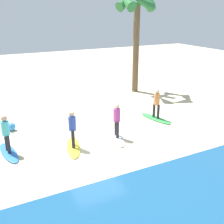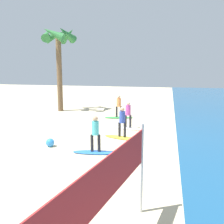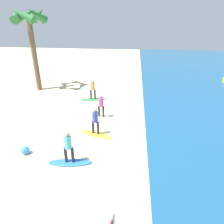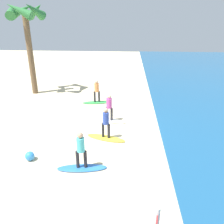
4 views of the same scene
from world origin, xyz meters
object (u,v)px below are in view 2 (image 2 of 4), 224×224
object	(u,v)px
surfboard_white	(128,128)
beach_ball	(50,143)
surfer_green	(119,104)
surfer_yellow	(122,120)
surfer_white	(128,112)
surfer_blue	(95,131)
surfboard_yellow	(122,138)
surfboard_blue	(96,152)
palm_tree	(58,43)
surfboard_green	(119,117)

from	to	relation	value
surfboard_white	beach_ball	world-z (taller)	beach_ball
surfer_green	surfer_yellow	world-z (taller)	same
beach_ball	surfer_white	bearing A→B (deg)	143.63
surfer_yellow	surfer_blue	distance (m)	2.74
surfboard_yellow	surfboard_blue	bearing A→B (deg)	-89.79
surfer_blue	palm_tree	bearing A→B (deg)	-149.39
surfboard_green	surfer_blue	xyz separation A→B (m)	(7.89, 0.40, 0.99)
surfboard_green	beach_ball	distance (m)	7.70
palm_tree	beach_ball	bearing A→B (deg)	19.85
surfer_blue	surfboard_green	bearing A→B (deg)	-177.07
surfer_yellow	surfer_white	bearing A→B (deg)	-179.67
surfer_white	surfboard_blue	size ratio (longest dim) A/B	0.78
surfboard_blue	surfboard_yellow	bearing A→B (deg)	66.73
surfer_green	surfboard_white	xyz separation A→B (m)	(3.09, 1.16, -0.99)
surfer_yellow	beach_ball	bearing A→B (deg)	-56.03
surfboard_white	surfer_white	distance (m)	0.99
surfboard_blue	beach_ball	world-z (taller)	beach_ball
surfboard_white	surfboard_blue	size ratio (longest dim) A/B	1.00
surfboard_white	palm_tree	xyz separation A→B (m)	(-5.03, -6.57, 5.57)
surfer_green	surfer_blue	distance (m)	7.90
surfer_yellow	surfboard_blue	bearing A→B (deg)	-16.23
surfboard_green	surfer_green	xyz separation A→B (m)	(0.00, 0.00, 0.99)
surfer_white	surfboard_yellow	size ratio (longest dim) A/B	0.78
surfer_yellow	surfboard_white	bearing A→B (deg)	-179.67
surfboard_green	surfboard_white	distance (m)	3.30
surfboard_yellow	surfer_yellow	size ratio (longest dim) A/B	1.28
surfer_white	beach_ball	distance (m)	5.44
surfboard_yellow	surfboard_green	bearing A→B (deg)	118.96
surfer_white	surfer_blue	distance (m)	4.86
surfer_white	surfer_blue	size ratio (longest dim) A/B	1.00
surfer_white	surfboard_blue	xyz separation A→B (m)	(4.80, -0.75, -0.99)
surfer_green	surfboard_yellow	world-z (taller)	surfer_green
surfer_blue	beach_ball	size ratio (longest dim) A/B	3.94
surfer_white	surfer_yellow	world-z (taller)	same
surfboard_blue	palm_tree	xyz separation A→B (m)	(-9.83, -5.82, 5.57)
surfer_green	surfboard_green	bearing A→B (deg)	180.00
surfer_blue	surfer_green	bearing A→B (deg)	-177.07
surfboard_yellow	surfer_blue	world-z (taller)	surfer_blue
surfboard_white	surfboard_yellow	bearing A→B (deg)	-75.22
surfer_green	surfer_blue	size ratio (longest dim) A/B	1.00
surfer_green	surfer_blue	xyz separation A→B (m)	(7.89, 0.40, 0.00)
surfboard_white	surfer_yellow	xyz separation A→B (m)	(2.17, 0.01, 0.99)
surfboard_green	beach_ball	world-z (taller)	beach_ball
surfer_white	surfboard_white	bearing A→B (deg)	90.00
beach_ball	surfboard_green	bearing A→B (deg)	164.67
surfer_yellow	beach_ball	xyz separation A→B (m)	(2.16, -3.20, -0.83)
surfboard_green	palm_tree	world-z (taller)	palm_tree
surfboard_blue	palm_tree	distance (m)	12.71
surfboard_green	surfer_blue	distance (m)	7.96
beach_ball	surfboard_yellow	bearing A→B (deg)	123.97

